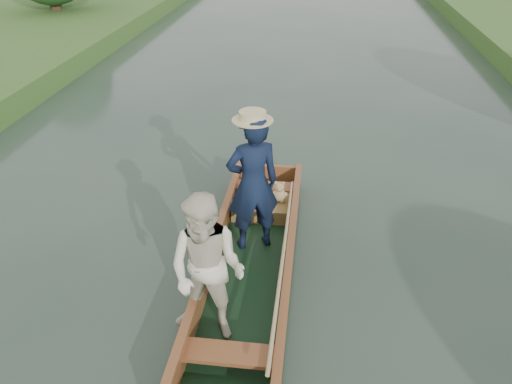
# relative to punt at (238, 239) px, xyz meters

# --- Properties ---
(ground) EXTENTS (120.00, 120.00, 0.00)m
(ground) POSITION_rel_punt_xyz_m (0.13, 0.16, -0.71)
(ground) COLOR #283D30
(ground) RESTS_ON ground
(punt) EXTENTS (1.36, 5.00, 2.07)m
(punt) POSITION_rel_punt_xyz_m (0.00, 0.00, 0.00)
(punt) COLOR black
(punt) RESTS_ON ground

